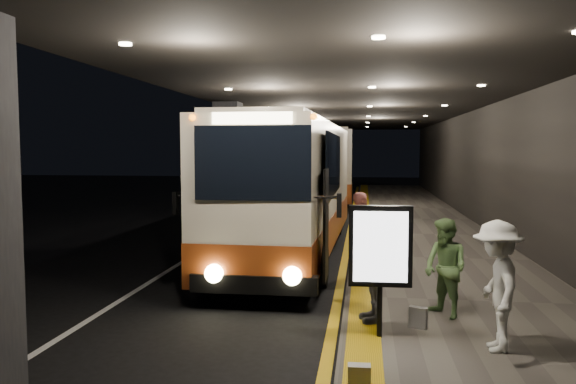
# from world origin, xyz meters

# --- Properties ---
(ground) EXTENTS (90.00, 90.00, 0.00)m
(ground) POSITION_xyz_m (0.00, 0.00, 0.00)
(ground) COLOR black
(lane_line_white) EXTENTS (0.12, 50.00, 0.01)m
(lane_line_white) POSITION_xyz_m (-1.80, 5.00, 0.01)
(lane_line_white) COLOR silver
(lane_line_white) RESTS_ON ground
(kerb_stripe_yellow) EXTENTS (0.18, 50.00, 0.01)m
(kerb_stripe_yellow) POSITION_xyz_m (2.35, 5.00, 0.01)
(kerb_stripe_yellow) COLOR gold
(kerb_stripe_yellow) RESTS_ON ground
(sidewalk) EXTENTS (4.50, 50.00, 0.15)m
(sidewalk) POSITION_xyz_m (4.75, 5.00, 0.07)
(sidewalk) COLOR #514C44
(sidewalk) RESTS_ON ground
(tactile_strip) EXTENTS (0.50, 50.00, 0.01)m
(tactile_strip) POSITION_xyz_m (2.85, 5.00, 0.16)
(tactile_strip) COLOR gold
(tactile_strip) RESTS_ON sidewalk
(terminal_wall) EXTENTS (0.10, 50.00, 6.00)m
(terminal_wall) POSITION_xyz_m (7.00, 5.00, 3.00)
(terminal_wall) COLOR black
(terminal_wall) RESTS_ON ground
(support_columns) EXTENTS (0.80, 24.80, 4.40)m
(support_columns) POSITION_xyz_m (-1.50, 4.00, 2.20)
(support_columns) COLOR black
(support_columns) RESTS_ON ground
(canopy) EXTENTS (9.00, 50.00, 0.40)m
(canopy) POSITION_xyz_m (2.50, 5.00, 4.60)
(canopy) COLOR black
(canopy) RESTS_ON support_columns
(coach_main) EXTENTS (2.64, 11.49, 3.56)m
(coach_main) POSITION_xyz_m (0.90, 1.62, 1.71)
(coach_main) COLOR beige
(coach_main) RESTS_ON ground
(coach_second) EXTENTS (2.91, 12.24, 3.82)m
(coach_second) POSITION_xyz_m (0.83, 17.97, 1.84)
(coach_second) COLOR beige
(coach_second) RESTS_ON ground
(passenger_boarding) EXTENTS (0.45, 0.67, 1.80)m
(passenger_boarding) POSITION_xyz_m (2.80, -1.01, 1.05)
(passenger_boarding) COLOR #AA564F
(passenger_boarding) RESTS_ON sidewalk
(passenger_waiting_green) EXTENTS (0.86, 0.93, 1.63)m
(passenger_waiting_green) POSITION_xyz_m (4.17, -4.25, 0.97)
(passenger_waiting_green) COLOR #598047
(passenger_waiting_green) RESTS_ON sidewalk
(passenger_waiting_white) EXTENTS (0.58, 1.18, 1.80)m
(passenger_waiting_white) POSITION_xyz_m (4.65, -5.74, 1.05)
(passenger_waiting_white) COLOR silver
(passenger_waiting_white) RESTS_ON sidewalk
(passenger_waiting_grey) EXTENTS (0.73, 1.10, 1.73)m
(passenger_waiting_grey) POSITION_xyz_m (2.99, -4.67, 1.01)
(passenger_waiting_grey) COLOR #4A4B4F
(passenger_waiting_grey) RESTS_ON sidewalk
(bag_polka) EXTENTS (0.30, 0.22, 0.33)m
(bag_polka) POSITION_xyz_m (3.68, -4.93, 0.32)
(bag_polka) COLOR black
(bag_polka) RESTS_ON sidewalk
(bag_plain) EXTENTS (0.26, 0.16, 0.32)m
(bag_plain) POSITION_xyz_m (2.80, -7.37, 0.31)
(bag_plain) COLOR silver
(bag_plain) RESTS_ON sidewalk
(info_sign) EXTENTS (0.92, 0.14, 1.95)m
(info_sign) POSITION_xyz_m (3.08, -5.42, 1.47)
(info_sign) COLOR black
(info_sign) RESTS_ON sidewalk
(stanchion_post) EXTENTS (0.05, 0.05, 1.10)m
(stanchion_post) POSITION_xyz_m (2.75, -2.06, 0.70)
(stanchion_post) COLOR black
(stanchion_post) RESTS_ON sidewalk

